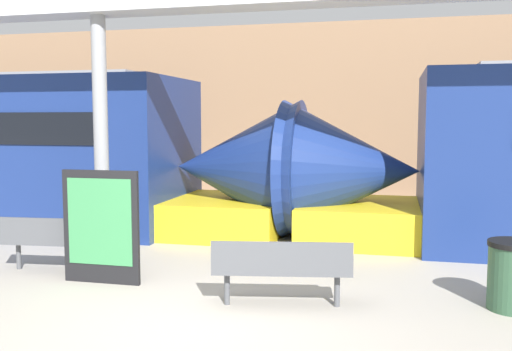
% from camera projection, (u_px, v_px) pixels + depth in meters
% --- Properties ---
extents(ground_plane, '(60.00, 60.00, 0.00)m').
position_uv_depth(ground_plane, '(185.00, 328.00, 6.19)').
color(ground_plane, '#A8A093').
extents(station_wall, '(56.00, 0.20, 5.00)m').
position_uv_depth(station_wall, '(316.00, 111.00, 16.34)').
color(station_wall, '#937051').
rests_on(station_wall, ground_plane).
extents(bench_near, '(1.72, 0.73, 0.83)m').
position_uv_depth(bench_near, '(282.00, 267.00, 6.82)').
color(bench_near, '#4C4F54').
rests_on(bench_near, ground_plane).
extents(bench_far, '(1.90, 0.62, 0.83)m').
position_uv_depth(bench_far, '(62.00, 239.00, 8.41)').
color(bench_far, '#4C4F54').
rests_on(bench_far, ground_plane).
extents(poster_board, '(1.12, 0.07, 1.57)m').
position_uv_depth(poster_board, '(101.00, 226.00, 7.83)').
color(poster_board, black).
rests_on(poster_board, ground_plane).
extents(support_column_near, '(0.23, 0.23, 3.89)m').
position_uv_depth(support_column_near, '(101.00, 139.00, 9.11)').
color(support_column_near, gray).
rests_on(support_column_near, ground_plane).
extents(canopy_beam, '(28.00, 0.60, 0.28)m').
position_uv_depth(canopy_beam, '(98.00, 6.00, 8.91)').
color(canopy_beam, '#B7B7BC').
rests_on(canopy_beam, support_column_near).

